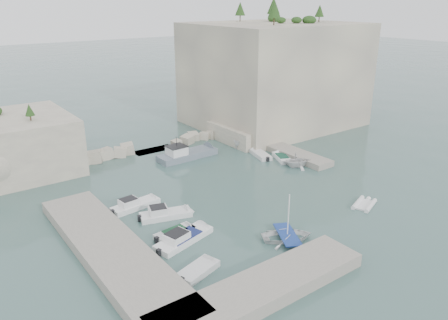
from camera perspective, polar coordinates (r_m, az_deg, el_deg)
ground at (r=47.81m, az=4.27°, el=-5.40°), size 400.00×400.00×0.00m
cliff_east at (r=76.56m, az=6.52°, el=11.03°), size 26.00×22.00×17.00m
cliff_terrace at (r=68.08m, az=2.88°, el=3.70°), size 8.00×10.00×2.50m
outcrop_west at (r=60.66m, az=-26.82°, el=1.60°), size 16.00×14.00×7.00m
quay_west at (r=39.11m, az=-14.49°, el=-11.42°), size 5.00×24.00×1.10m
quay_south at (r=33.78m, az=5.03°, el=-16.40°), size 18.00×4.00×1.10m
ledge_east at (r=62.97m, az=7.79°, el=1.32°), size 3.00×16.00×0.80m
breakwater at (r=64.19m, az=-9.19°, el=1.90°), size 28.00×3.00×1.40m
motorboat_a at (r=47.23m, az=-11.46°, el=-6.11°), size 5.88×2.34×1.40m
motorboat_b at (r=44.80m, az=-7.58°, el=-7.40°), size 5.93×3.34×1.40m
motorboat_c at (r=41.41m, az=-6.40°, el=-9.82°), size 4.39×1.96×0.70m
motorboat_d at (r=40.48m, az=-5.25°, el=-10.54°), size 6.81×3.56×1.40m
motorboat_e at (r=36.27m, az=-3.41°, el=-14.53°), size 4.41×2.79×0.70m
rowboat at (r=41.06m, az=8.24°, el=-10.20°), size 5.64×5.04×0.96m
inflatable_dinghy at (r=49.04m, az=17.82°, el=-5.70°), size 3.93×2.85×0.44m
tender_east_a at (r=58.04m, az=9.47°, el=-0.86°), size 4.72×4.44×1.98m
tender_east_b at (r=60.29m, az=7.57°, el=0.06°), size 3.12×4.69×0.70m
tender_east_c at (r=61.25m, az=4.76°, el=0.50°), size 2.80×5.12×0.70m
tender_east_d at (r=65.05m, az=2.91°, el=1.74°), size 4.58×1.80×1.76m
work_boat at (r=60.66m, az=-4.78°, el=0.30°), size 9.44×3.06×2.20m
rowboat_mast at (r=39.82m, az=8.43°, el=-6.99°), size 0.10×0.10×4.20m
vegetation at (r=73.31m, az=2.91°, el=18.13°), size 53.48×13.88×13.40m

